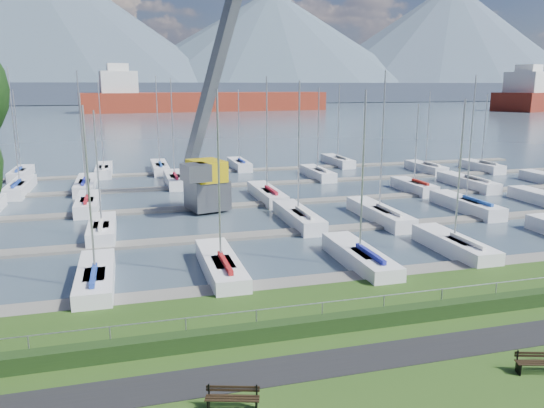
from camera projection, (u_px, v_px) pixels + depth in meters
name	position (u px, v px, depth m)	size (l,w,h in m)	color
path	(372.00, 357.00, 21.03)	(160.00, 2.00, 0.04)	black
water	(142.00, 107.00, 268.51)	(800.00, 540.00, 0.20)	#3F4F5C
hedge	(346.00, 322.00, 23.40)	(80.00, 0.70, 0.70)	#1C3312
fence	(343.00, 300.00, 23.59)	(0.04, 0.04, 80.00)	#95999D
foothill	(138.00, 93.00, 332.95)	(900.00, 80.00, 12.00)	#3C4557
mountains	(142.00, 36.00, 396.13)	(1190.00, 360.00, 115.00)	#435362
docks	(231.00, 206.00, 48.36)	(90.00, 41.60, 0.25)	slate
bench_left	(232.00, 398.00, 17.56)	(1.84, 0.93, 0.85)	black
bench_right	(540.00, 363.00, 19.80)	(1.84, 0.92, 0.85)	black
crane	(209.00, 146.00, 46.93)	(7.07, 13.12, 22.35)	#57595E
cargo_ship_mid	(197.00, 102.00, 225.51)	(105.34, 27.45, 21.50)	maroon
sailboat_fleet	(213.00, 143.00, 49.02)	(75.77, 48.82, 12.88)	silver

